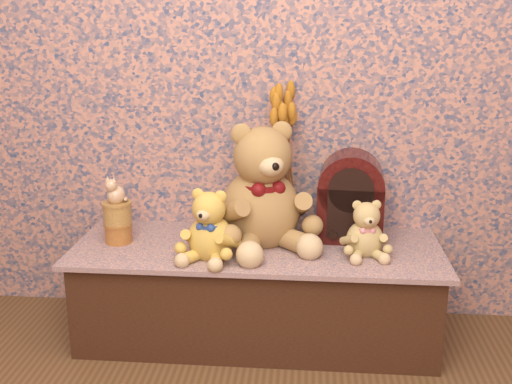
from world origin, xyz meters
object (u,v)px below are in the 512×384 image
teddy_small (365,225)px  cathedral_radio (351,196)px  teddy_large (261,179)px  ceramic_vase (281,210)px  biscuit_tin_lower (119,233)px  cat_figurine (116,189)px  teddy_medium (211,221)px

teddy_small → cathedral_radio: 0.20m
teddy_large → cathedral_radio: bearing=-12.1°
cathedral_radio → ceramic_vase: cathedral_radio is taller
cathedral_radio → biscuit_tin_lower: cathedral_radio is taller
teddy_small → cat_figurine: size_ratio=2.03×
teddy_large → biscuit_tin_lower: teddy_large is taller
teddy_large → biscuit_tin_lower: (-0.58, -0.05, -0.23)m
ceramic_vase → cathedral_radio: bearing=-11.2°
teddy_medium → teddy_small: size_ratio=1.23×
teddy_small → ceramic_vase: size_ratio=1.24×
teddy_medium → biscuit_tin_lower: bearing=176.2°
teddy_medium → ceramic_vase: (0.25, 0.32, -0.05)m
teddy_small → ceramic_vase: (-0.33, 0.24, -0.02)m
teddy_small → cat_figurine: 1.00m
teddy_medium → cat_figurine: (-0.40, 0.13, 0.08)m
teddy_small → teddy_medium: bearing=179.1°
cathedral_radio → cat_figurine: bearing=-168.3°
ceramic_vase → cat_figurine: cat_figurine is taller
teddy_large → cat_figurine: (-0.58, -0.05, -0.04)m
teddy_small → cathedral_radio: cathedral_radio is taller
cathedral_radio → cat_figurine: size_ratio=3.13×
cat_figurine → teddy_small: bearing=15.5°
cathedral_radio → teddy_medium: bearing=-150.5°
teddy_large → teddy_medium: bearing=-158.8°
teddy_small → biscuit_tin_lower: (-0.99, 0.05, -0.08)m
teddy_large → cat_figurine: teddy_large is taller
biscuit_tin_lower → cat_figurine: bearing=0.0°
teddy_large → cat_figurine: 0.58m
teddy_large → teddy_small: size_ratio=2.25×
teddy_large → cathedral_radio: teddy_large is taller
teddy_large → teddy_small: bearing=-38.1°
teddy_small → biscuit_tin_lower: 0.99m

